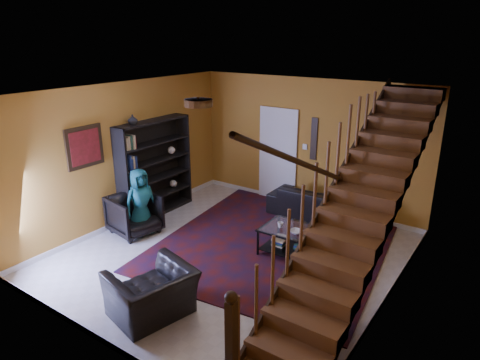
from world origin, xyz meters
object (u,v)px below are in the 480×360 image
(bookshelf, at_px, (155,170))
(sofa, at_px, (322,204))
(armchair_left, at_px, (135,214))
(coffee_table, at_px, (300,242))
(armchair_right, at_px, (152,293))

(bookshelf, bearing_deg, sofa, 29.42)
(bookshelf, relative_size, armchair_left, 2.36)
(armchair_left, height_order, coffee_table, armchair_left)
(coffee_table, bearing_deg, bookshelf, 179.76)
(armchair_right, bearing_deg, armchair_left, -113.94)
(sofa, height_order, armchair_left, armchair_left)
(sofa, xyz_separation_m, armchair_right, (-0.54, -4.27, 0.02))
(armchair_left, xyz_separation_m, armchair_right, (2.12, -1.62, -0.05))
(bookshelf, bearing_deg, armchair_left, -69.60)
(armchair_right, relative_size, coffee_table, 0.78)
(bookshelf, xyz_separation_m, coffee_table, (3.40, -0.01, -0.67))
(bookshelf, distance_m, armchair_left, 1.17)
(sofa, relative_size, coffee_table, 1.63)
(sofa, xyz_separation_m, coffee_table, (0.38, -1.71, -0.02))
(coffee_table, bearing_deg, armchair_right, -109.83)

